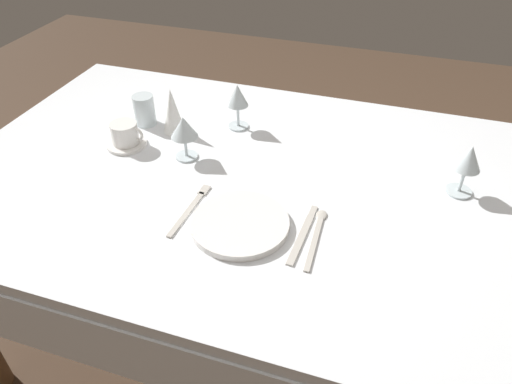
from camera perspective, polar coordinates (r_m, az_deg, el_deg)
ground_plane at (r=1.88m, az=0.82°, el=-16.89°), size 6.00×6.00×0.00m
dining_table at (r=1.39m, az=1.06°, el=-1.09°), size 1.80×1.11×0.74m
dinner_plate at (r=1.18m, az=-1.81°, el=-3.83°), size 0.25×0.25×0.02m
fork_outer at (r=1.25m, az=-7.75°, el=-1.85°), size 0.03×0.22×0.00m
dinner_knife at (r=1.16m, az=5.54°, el=-5.15°), size 0.03×0.22×0.00m
spoon_soup at (r=1.18m, az=7.29°, el=-4.68°), size 0.03×0.22×0.01m
saucer_left at (r=1.54m, az=-15.15°, el=5.55°), size 0.12×0.12×0.01m
coffee_cup_left at (r=1.52m, az=-15.33°, el=6.77°), size 0.10×0.08×0.07m
wine_glass_centre at (r=1.35m, az=24.00°, el=3.43°), size 0.07×0.07×0.15m
wine_glass_left at (r=1.53m, az=-2.21°, el=11.13°), size 0.07×0.07×0.15m
wine_glass_right at (r=1.39m, az=-8.59°, el=7.42°), size 0.08×0.08×0.13m
drink_tumbler at (r=1.62m, az=-13.13°, el=9.29°), size 0.07×0.07×0.10m
napkin_folded at (r=1.54m, az=-9.94°, el=9.53°), size 0.07×0.07×0.15m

